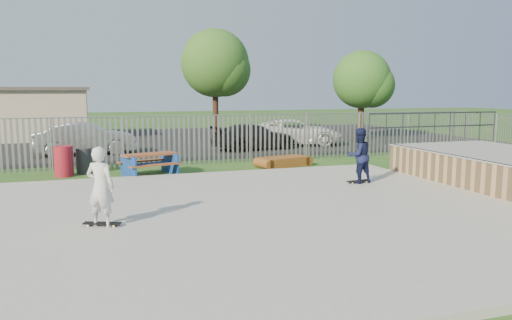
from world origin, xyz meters
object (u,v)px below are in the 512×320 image
object	(u,v)px
car_dark	(254,137)
tree_mid	(215,63)
picnic_table	(150,164)
funbox	(283,162)
trash_bin_red	(64,161)
car_silver	(86,138)
car_white	(295,132)
trash_bin_grey	(84,161)
skater_navy	(359,156)
tree_right	(362,80)
skater_white	(101,187)

from	to	relation	value
car_dark	tree_mid	xyz separation A→B (m)	(0.33, 9.68, 4.15)
picnic_table	funbox	bearing A→B (deg)	-10.28
trash_bin_red	tree_mid	bearing A→B (deg)	58.73
car_silver	car_white	world-z (taller)	car_silver
funbox	trash_bin_grey	xyz separation A→B (m)	(-7.54, 0.67, 0.27)
funbox	skater_navy	distance (m)	4.91
funbox	tree_right	distance (m)	12.65
skater_navy	funbox	bearing A→B (deg)	-91.02
car_white	tree_right	bearing A→B (deg)	-54.83
car_white	tree_right	distance (m)	6.13
trash_bin_grey	skater_navy	distance (m)	9.84
car_white	picnic_table	bearing A→B (deg)	145.97
car_silver	skater_white	world-z (taller)	skater_white
funbox	car_silver	bearing A→B (deg)	126.10
car_dark	tree_right	bearing A→B (deg)	-79.00
picnic_table	trash_bin_red	bearing A→B (deg)	149.31
car_dark	tree_mid	size ratio (longest dim) A/B	0.62
tree_mid	trash_bin_grey	bearing A→B (deg)	-120.06
picnic_table	tree_mid	distance (m)	17.57
funbox	skater_white	bearing A→B (deg)	-147.81
car_white	skater_navy	xyz separation A→B (m)	(-2.76, -11.71, 0.28)
funbox	car_silver	size ratio (longest dim) A/B	0.45
picnic_table	funbox	world-z (taller)	picnic_table
car_dark	funbox	bearing A→B (deg)	163.38
picnic_table	trash_bin_grey	xyz separation A→B (m)	(-2.22, 1.19, 0.06)
car_dark	tree_mid	world-z (taller)	tree_mid
trash_bin_red	skater_white	distance (m)	7.87
funbox	trash_bin_grey	distance (m)	7.57
trash_bin_grey	skater_white	bearing A→B (deg)	-86.85
funbox	car_dark	size ratio (longest dim) A/B	0.47
skater_navy	skater_white	distance (m)	8.18
car_silver	car_dark	size ratio (longest dim) A/B	1.04
skater_navy	car_silver	bearing A→B (deg)	-61.88
car_white	tree_right	xyz separation A→B (m)	(5.09, 1.82, 2.90)
picnic_table	car_dark	bearing A→B (deg)	30.27
tree_right	skater_navy	xyz separation A→B (m)	(-7.85, -13.53, -2.62)
car_silver	funbox	bearing A→B (deg)	-132.77
funbox	trash_bin_red	xyz separation A→B (m)	(-8.21, 0.26, 0.35)
car_dark	car_white	distance (m)	3.07
trash_bin_red	skater_navy	bearing A→B (deg)	-29.79
funbox	car_white	distance (m)	7.72
trash_bin_red	car_white	xyz separation A→B (m)	(11.60, 6.65, 0.19)
funbox	tree_mid	world-z (taller)	tree_mid
car_dark	tree_right	xyz separation A→B (m)	(7.88, 3.10, 2.97)
trash_bin_grey	car_silver	world-z (taller)	car_silver
trash_bin_grey	car_white	xyz separation A→B (m)	(10.93, 6.24, 0.26)
trash_bin_grey	car_silver	bearing A→B (deg)	89.81
funbox	tree_mid	xyz separation A→B (m)	(0.93, 15.30, 4.62)
picnic_table	trash_bin_grey	size ratio (longest dim) A/B	2.40
car_dark	tree_mid	distance (m)	10.53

